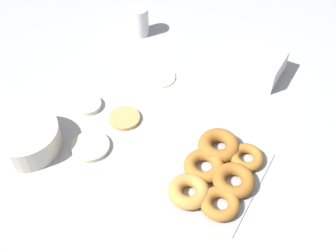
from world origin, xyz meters
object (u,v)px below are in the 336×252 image
at_px(pancake_0, 91,147).
at_px(paper_cup, 139,21).
at_px(batter_bowl, 26,138).
at_px(pancake_3, 125,118).
at_px(pancake_2, 88,105).
at_px(container_stack, 261,66).
at_px(donut_tray, 217,172).
at_px(pancake_1, 159,77).

height_order(pancake_0, paper_cup, paper_cup).
bearing_deg(pancake_0, batter_bowl, 118.13).
bearing_deg(pancake_3, pancake_2, 94.59).
xyz_separation_m(pancake_0, container_stack, (0.54, -0.30, 0.03)).
bearing_deg(pancake_3, container_stack, -35.34).
relative_size(pancake_0, donut_tray, 0.37).
bearing_deg(container_stack, pancake_1, 121.66).
bearing_deg(paper_cup, pancake_1, -133.18).
height_order(container_stack, paper_cup, paper_cup).
bearing_deg(donut_tray, batter_bowl, 108.61).
xyz_separation_m(pancake_2, paper_cup, (0.41, 0.07, 0.05)).
bearing_deg(paper_cup, pancake_3, -153.78).
distance_m(pancake_3, paper_cup, 0.44).
xyz_separation_m(pancake_3, paper_cup, (0.40, 0.19, 0.05)).
xyz_separation_m(pancake_3, batter_bowl, (-0.22, 0.18, 0.03)).
bearing_deg(paper_cup, batter_bowl, -178.57).
bearing_deg(pancake_1, pancake_2, 151.60).
bearing_deg(pancake_2, pancake_1, -28.40).
height_order(pancake_2, batter_bowl, batter_bowl).
bearing_deg(batter_bowl, pancake_2, -13.02).
relative_size(pancake_0, pancake_3, 1.16).
distance_m(batter_bowl, paper_cup, 0.62).
height_order(pancake_0, container_stack, container_stack).
bearing_deg(pancake_0, pancake_1, -2.58).
relative_size(pancake_2, paper_cup, 0.77).
bearing_deg(pancake_0, pancake_2, 39.57).
distance_m(pancake_1, paper_cup, 0.26).
bearing_deg(pancake_1, pancake_0, 177.42).
height_order(pancake_1, pancake_2, pancake_2).
relative_size(pancake_0, paper_cup, 1.01).
bearing_deg(pancake_1, pancake_3, -178.40).
relative_size(pancake_3, container_stack, 0.66).
distance_m(pancake_1, donut_tray, 0.44).
relative_size(container_stack, paper_cup, 1.31).
xyz_separation_m(pancake_1, batter_bowl, (-0.44, 0.17, 0.03)).
xyz_separation_m(pancake_0, donut_tray, (0.09, -0.36, 0.01)).
bearing_deg(batter_bowl, container_stack, -36.56).
relative_size(pancake_1, batter_bowl, 0.56).
distance_m(pancake_1, batter_bowl, 0.48).
bearing_deg(pancake_2, container_stack, -45.32).
distance_m(pancake_3, donut_tray, 0.34).
height_order(pancake_1, container_stack, container_stack).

